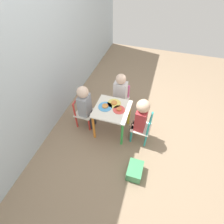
{
  "coord_description": "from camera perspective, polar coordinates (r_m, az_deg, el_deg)",
  "views": [
    {
      "loc": [
        -1.66,
        -0.52,
        2.19
      ],
      "look_at": [
        0.0,
        0.0,
        0.41
      ],
      "focal_mm": 28.0,
      "sensor_mm": 36.0,
      "label": 1
    }
  ],
  "objects": [
    {
      "name": "plate_back",
      "position": [
        2.46,
        -2.25,
        1.81
      ],
      "size": [
        0.19,
        0.19,
        0.03
      ],
      "color": "#4C9EE0",
      "rests_on": "kids_table"
    },
    {
      "name": "plate_right",
      "position": [
        2.5,
        0.69,
        2.86
      ],
      "size": [
        0.19,
        0.19,
        0.03
      ],
      "color": "#EADB66",
      "rests_on": "kids_table"
    },
    {
      "name": "child_back",
      "position": [
        2.58,
        -8.69,
        2.68
      ],
      "size": [
        0.2,
        0.22,
        0.75
      ],
      "rotation": [
        0.0,
        0.0,
        -0.01
      ],
      "color": "#38383D",
      "rests_on": "ground_plane"
    },
    {
      "name": "kids_table",
      "position": [
        2.5,
        -0.0,
        -0.28
      ],
      "size": [
        0.49,
        0.49,
        0.48
      ],
      "color": "silver",
      "rests_on": "ground_plane"
    },
    {
      "name": "chair_pink",
      "position": [
        2.93,
        2.86,
        4.01
      ],
      "size": [
        0.26,
        0.26,
        0.5
      ],
      "rotation": [
        0.0,
        0.0,
        -1.59
      ],
      "color": "silver",
      "rests_on": "ground_plane"
    },
    {
      "name": "plate_front",
      "position": [
        2.42,
        2.29,
        0.82
      ],
      "size": [
        0.17,
        0.17,
        0.03
      ],
      "color": "#E54C47",
      "rests_on": "kids_table"
    },
    {
      "name": "child_front",
      "position": [
        2.38,
        9.22,
        -1.6
      ],
      "size": [
        0.21,
        0.23,
        0.76
      ],
      "rotation": [
        0.0,
        0.0,
        -3.21
      ],
      "color": "#7A6B5B",
      "rests_on": "ground_plane"
    },
    {
      "name": "house_wall",
      "position": [
        2.39,
        -23.77,
        20.27
      ],
      "size": [
        6.0,
        0.06,
        2.6
      ],
      "color": "#B2C1CC",
      "rests_on": "ground_plane"
    },
    {
      "name": "storage_bin",
      "position": [
        2.36,
        7.46,
        -18.45
      ],
      "size": [
        0.25,
        0.18,
        0.15
      ],
      "color": "#3D8E56",
      "rests_on": "ground_plane"
    },
    {
      "name": "chair_red",
      "position": [
        2.74,
        -9.35,
        -0.24
      ],
      "size": [
        0.26,
        0.26,
        0.5
      ],
      "rotation": [
        0.0,
        0.0,
        -0.01
      ],
      "color": "silver",
      "rests_on": "ground_plane"
    },
    {
      "name": "chair_teal",
      "position": [
        2.54,
        9.93,
        -5.27
      ],
      "size": [
        0.28,
        0.28,
        0.5
      ],
      "rotation": [
        0.0,
        0.0,
        -3.21
      ],
      "color": "silver",
      "rests_on": "ground_plane"
    },
    {
      "name": "ground_plane",
      "position": [
        2.8,
        -0.0,
        -5.81
      ],
      "size": [
        6.0,
        6.0,
        0.0
      ],
      "primitive_type": "plane",
      "color": "#8C755B"
    },
    {
      "name": "child_right",
      "position": [
        2.75,
        2.67,
        6.45
      ],
      "size": [
        0.21,
        0.2,
        0.77
      ],
      "rotation": [
        0.0,
        0.0,
        -1.59
      ],
      "color": "#38383D",
      "rests_on": "ground_plane"
    }
  ]
}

